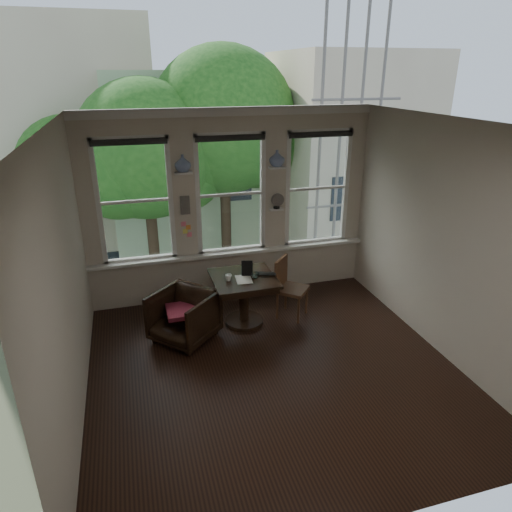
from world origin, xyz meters
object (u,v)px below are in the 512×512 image
object	(u,v)px
table	(244,300)
side_chair_right	(292,289)
armchair_left	(184,316)
laptop	(266,275)
mug	(228,278)

from	to	relation	value
table	side_chair_right	xyz separation A→B (m)	(0.75, 0.00, 0.09)
armchair_left	side_chair_right	distance (m)	1.68
laptop	mug	distance (m)	0.55
side_chair_right	table	bearing A→B (deg)	131.79
table	laptop	world-z (taller)	laptop
laptop	mug	world-z (taller)	mug
armchair_left	laptop	distance (m)	1.30
side_chair_right	laptop	bearing A→B (deg)	138.67
table	armchair_left	size ratio (longest dim) A/B	1.14
armchair_left	laptop	xyz separation A→B (m)	(1.22, 0.15, 0.40)
side_chair_right	mug	world-z (taller)	side_chair_right
armchair_left	side_chair_right	xyz separation A→B (m)	(1.66, 0.20, 0.10)
table	mug	distance (m)	0.48
side_chair_right	laptop	xyz separation A→B (m)	(-0.44, -0.06, 0.30)
armchair_left	mug	bearing A→B (deg)	58.95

